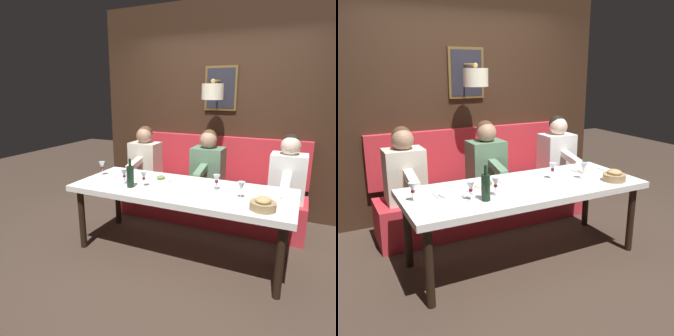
{
  "view_description": "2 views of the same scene",
  "coord_description": "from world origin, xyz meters",
  "views": [
    {
      "loc": [
        -2.74,
        -1.11,
        1.72
      ],
      "look_at": [
        0.05,
        0.17,
        0.92
      ],
      "focal_mm": 32.06,
      "sensor_mm": 36.0,
      "label": 1
    },
    {
      "loc": [
        -2.87,
        1.68,
        1.81
      ],
      "look_at": [
        0.05,
        0.17,
        0.92
      ],
      "focal_mm": 39.96,
      "sensor_mm": 36.0,
      "label": 2
    }
  ],
  "objects": [
    {
      "name": "diner_middle",
      "position": [
        0.88,
        0.91,
        0.82
      ],
      "size": [
        0.6,
        0.4,
        0.79
      ],
      "color": "beige",
      "rests_on": "banquette_bench"
    },
    {
      "name": "bread_bowl",
      "position": [
        -0.26,
        -0.85,
        0.79
      ],
      "size": [
        0.22,
        0.22,
        0.12
      ],
      "color": "#9E7F56",
      "rests_on": "dining_table"
    },
    {
      "name": "wine_glass_3",
      "position": [
        0.07,
        -0.36,
        0.86
      ],
      "size": [
        0.07,
        0.07,
        0.16
      ],
      "color": "silver",
      "rests_on": "dining_table"
    },
    {
      "name": "wine_glass_0",
      "position": [
        -0.07,
        -0.63,
        0.86
      ],
      "size": [
        0.07,
        0.07,
        0.16
      ],
      "color": "silver",
      "rests_on": "dining_table"
    },
    {
      "name": "wine_bottle",
      "position": [
        -0.2,
        0.49,
        0.86
      ],
      "size": [
        0.08,
        0.08,
        0.3
      ],
      "color": "black",
      "rests_on": "dining_table"
    },
    {
      "name": "wine_glass_1",
      "position": [
        0.05,
        1.03,
        0.86
      ],
      "size": [
        0.07,
        0.07,
        0.16
      ],
      "color": "silver",
      "rests_on": "dining_table"
    },
    {
      "name": "ground_plane",
      "position": [
        0.0,
        0.0,
        0.0
      ],
      "size": [
        12.0,
        12.0,
        0.0
      ],
      "primitive_type": "plane",
      "color": "#423328"
    },
    {
      "name": "place_setting_1",
      "position": [
        0.16,
        0.31,
        0.75
      ],
      "size": [
        0.24,
        0.31,
        0.05
      ],
      "color": "silver",
      "rests_on": "dining_table"
    },
    {
      "name": "dining_table",
      "position": [
        0.0,
        0.0,
        0.67
      ],
      "size": [
        0.9,
        2.26,
        0.74
      ],
      "color": "white",
      "rests_on": "ground_plane"
    },
    {
      "name": "wine_glass_4",
      "position": [
        -0.13,
        0.36,
        0.86
      ],
      "size": [
        0.07,
        0.07,
        0.16
      ],
      "color": "silver",
      "rests_on": "dining_table"
    },
    {
      "name": "place_setting_0",
      "position": [
        0.08,
        0.68,
        0.75
      ],
      "size": [
        0.24,
        0.32,
        0.01
      ],
      "color": "silver",
      "rests_on": "dining_table"
    },
    {
      "name": "place_setting_2",
      "position": [
        0.13,
        -0.87,
        0.75
      ],
      "size": [
        0.24,
        0.32,
        0.01
      ],
      "color": "silver",
      "rests_on": "dining_table"
    },
    {
      "name": "diner_near",
      "position": [
        0.88,
        -0.01,
        0.82
      ],
      "size": [
        0.6,
        0.4,
        0.79
      ],
      "color": "#567A5B",
      "rests_on": "banquette_bench"
    },
    {
      "name": "back_wall_panel",
      "position": [
        1.46,
        0.0,
        1.37
      ],
      "size": [
        0.59,
        3.66,
        2.9
      ],
      "color": "#382316",
      "rests_on": "ground_plane"
    },
    {
      "name": "wine_glass_2",
      "position": [
        -0.14,
        0.6,
        0.86
      ],
      "size": [
        0.07,
        0.07,
        0.16
      ],
      "color": "silver",
      "rests_on": "dining_table"
    },
    {
      "name": "diner_nearest",
      "position": [
        0.88,
        -0.98,
        0.82
      ],
      "size": [
        0.6,
        0.4,
        0.79
      ],
      "color": "white",
      "rests_on": "banquette_bench"
    },
    {
      "name": "banquette_bench",
      "position": [
        0.89,
        0.0,
        0.23
      ],
      "size": [
        0.52,
        2.46,
        0.45
      ],
      "primitive_type": "cube",
      "color": "red",
      "rests_on": "ground_plane"
    }
  ]
}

